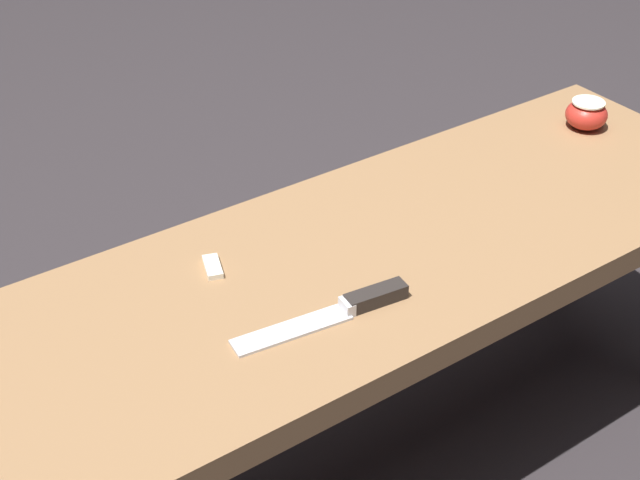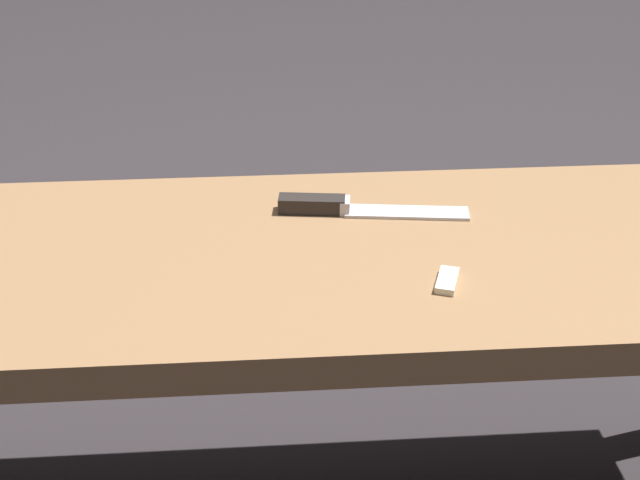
# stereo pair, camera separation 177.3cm
# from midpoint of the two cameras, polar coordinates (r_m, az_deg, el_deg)

# --- Properties ---
(wooden_bench) EXTENTS (1.32, 0.41, 0.44)m
(wooden_bench) POSITION_cam_midpoint_polar(r_m,az_deg,el_deg) (0.72, -38.80, -50.90)
(wooden_bench) COLOR olive
(wooden_bench) RESTS_ON ground_plane
(knife) EXTENTS (0.24, 0.06, 0.02)m
(knife) POSITION_cam_midpoint_polar(r_m,az_deg,el_deg) (0.65, -28.13, -44.90)
(knife) COLOR silver
(knife) RESTS_ON wooden_bench
(apple_slice_near_knife) EXTENTS (0.04, 0.05, 0.01)m
(apple_slice_near_knife) POSITION_cam_midpoint_polar(r_m,az_deg,el_deg) (0.61, -22.60, -62.27)
(apple_slice_near_knife) COLOR white
(apple_slice_near_knife) RESTS_ON wooden_bench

